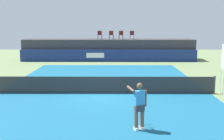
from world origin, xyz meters
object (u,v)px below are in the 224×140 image
object	(u,v)px
net_post_far	(214,85)
tennis_ball	(151,67)
tennis_player	(139,104)
spectator_chair_left	(111,35)
spectator_chair_far_left	(100,34)
spectator_chair_center	(121,35)
spectator_chair_right	(132,35)

from	to	relation	value
net_post_far	tennis_ball	world-z (taller)	net_post_far
tennis_player	tennis_ball	distance (m)	15.35
spectator_chair_left	tennis_player	bearing A→B (deg)	-86.60
spectator_chair_far_left	net_post_far	world-z (taller)	spectator_chair_far_left
spectator_chair_far_left	tennis_player	distance (m)	20.88
tennis_player	tennis_ball	size ratio (longest dim) A/B	26.03
spectator_chair_center	spectator_chair_right	xyz separation A→B (m)	(1.17, 0.05, 0.00)
spectator_chair_left	tennis_player	distance (m)	20.67
spectator_chair_center	net_post_far	xyz separation A→B (m)	(4.89, -14.95, -2.19)
spectator_chair_far_left	spectator_chair_right	distance (m)	3.41
spectator_chair_left	spectator_chair_center	xyz separation A→B (m)	(1.02, 0.02, 0.00)
spectator_chair_left	spectator_chair_right	size ratio (longest dim) A/B	1.00
spectator_chair_far_left	spectator_chair_left	world-z (taller)	same
spectator_chair_right	tennis_player	world-z (taller)	spectator_chair_right
spectator_chair_far_left	spectator_chair_left	distance (m)	1.23
spectator_chair_center	net_post_far	world-z (taller)	spectator_chair_center
spectator_chair_left	spectator_chair_right	distance (m)	2.19
net_post_far	tennis_player	world-z (taller)	tennis_player
tennis_ball	net_post_far	bearing A→B (deg)	-76.11
spectator_chair_far_left	tennis_player	size ratio (longest dim) A/B	0.50
tennis_ball	spectator_chair_far_left	bearing A→B (deg)	130.90
spectator_chair_left	tennis_ball	distance (m)	7.01
spectator_chair_far_left	spectator_chair_center	distance (m)	2.25
spectator_chair_far_left	spectator_chair_center	bearing A→B (deg)	-2.37
spectator_chair_left	tennis_ball	bearing A→B (deg)	-56.65
spectator_chair_left	spectator_chair_far_left	bearing A→B (deg)	174.88
spectator_chair_left	spectator_chair_center	bearing A→B (deg)	0.95
tennis_player	tennis_ball	world-z (taller)	tennis_player
spectator_chair_left	spectator_chair_center	size ratio (longest dim) A/B	1.00
spectator_chair_left	spectator_chair_right	world-z (taller)	same
spectator_chair_far_left	spectator_chair_right	bearing A→B (deg)	-0.75
spectator_chair_far_left	spectator_chair_right	world-z (taller)	same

